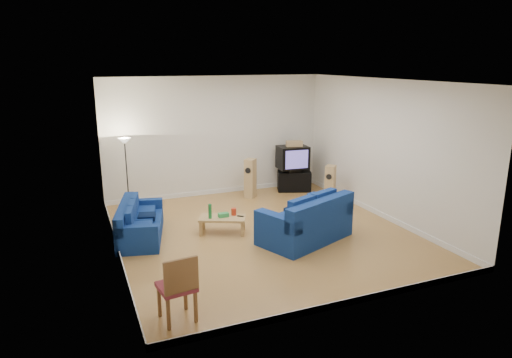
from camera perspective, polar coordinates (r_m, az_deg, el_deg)
name	(u,v)px	position (r m, az deg, el deg)	size (l,w,h in m)	color
room	(263,163)	(9.40, 0.93, 2.04)	(6.01, 6.51, 3.21)	brown
sofa_three_seat	(138,225)	(9.82, -14.49, -5.61)	(1.24, 2.04, 0.73)	navy
sofa_loveseat	(307,224)	(9.39, 6.41, -5.61)	(2.15, 1.69, 0.95)	navy
coffee_table	(222,219)	(9.78, -4.22, -5.05)	(1.09, 0.85, 0.35)	tan
bottle	(210,211)	(9.66, -5.77, -4.03)	(0.07, 0.07, 0.31)	#197233
tissue_box	(223,215)	(9.76, -4.09, -4.51)	(0.22, 0.12, 0.09)	green
red_canister	(234,212)	(9.85, -2.80, -4.10)	(0.11, 0.11, 0.15)	red
remote	(240,216)	(9.77, -1.95, -4.66)	(0.14, 0.04, 0.02)	black
tv_stand	(294,181)	(12.95, 4.78, -0.23)	(0.92, 0.51, 0.56)	black
av_receiver	(293,170)	(12.82, 4.71, 1.12)	(0.39, 0.31, 0.09)	black
television	(293,157)	(12.76, 4.61, 2.72)	(0.86, 0.68, 0.63)	black
centre_speaker	(294,144)	(12.66, 4.80, 4.43)	(0.45, 0.18, 0.16)	tan
speaker_left	(250,178)	(12.19, -0.72, 0.09)	(0.39, 0.39, 1.05)	tan
speaker_right	(330,184)	(11.90, 9.25, -0.64)	(0.37, 0.36, 0.98)	tan
floor_lamp	(125,151)	(11.39, -16.03, 3.39)	(0.31, 0.31, 1.79)	black
dining_chair	(178,285)	(6.59, -9.71, -12.95)	(0.54, 0.54, 1.02)	brown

